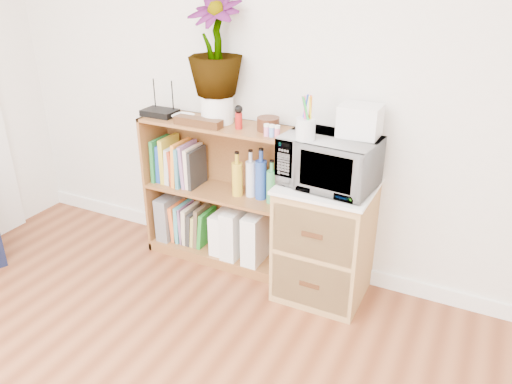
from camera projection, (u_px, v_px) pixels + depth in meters
The scene contains 21 objects.
skirting_board at pixel (276, 253), 3.38m from camera, with size 4.00×0.02×0.10m, color white.
bookshelf at pixel (219, 194), 3.23m from camera, with size 1.00×0.30×0.95m, color brown.
wicker_unit at pixel (324, 242), 2.92m from camera, with size 0.50×0.45×0.70m, color #9E7542.
microwave at pixel (329, 162), 2.70m from camera, with size 0.50×0.34×0.28m, color white.
pen_cup at pixel (305, 129), 2.57m from camera, with size 0.10×0.10×0.11m, color silver.
small_appliance at pixel (360, 121), 2.62m from camera, with size 0.21×0.18×0.17m, color silver.
router at pixel (160, 113), 3.17m from camera, with size 0.21×0.15×0.04m, color black.
white_bowl at pixel (183, 117), 3.09m from camera, with size 0.13×0.13×0.03m, color silver.
plant_pot at pixel (217, 109), 3.01m from camera, with size 0.20×0.20×0.17m, color white.
potted_plant at pixel (215, 46), 2.86m from camera, with size 0.32×0.32×0.57m, color #30692A.
trinket_box at pixel (198, 122), 2.97m from camera, with size 0.30×0.08×0.05m, color #3A200F.
kokeshi_doll at pixel (239, 121), 2.91m from camera, with size 0.04×0.04×0.10m, color maroon.
wooden_bowl at pixel (268, 124), 2.88m from camera, with size 0.13×0.13×0.08m, color #3A1D0F.
paint_jars at pixel (272, 132), 2.78m from camera, with size 0.11×0.04×0.06m, color pink.
file_box at pixel (171, 215), 3.50m from camera, with size 0.09×0.25×0.31m, color slate.
magazine_holder_left at pixel (222, 231), 3.32m from camera, with size 0.09×0.22×0.28m, color white.
magazine_holder_mid at pixel (236, 231), 3.27m from camera, with size 0.10×0.26×0.33m, color white.
magazine_holder_right at pixel (257, 236), 3.21m from camera, with size 0.11×0.27×0.34m, color white.
cookbooks at pixel (178, 163), 3.29m from camera, with size 0.31×0.20×0.30m.
liquor_bottles at pixel (267, 180), 3.02m from camera, with size 0.46×0.07×0.32m.
lower_books at pixel (192, 224), 3.43m from camera, with size 0.27×0.19×0.29m.
Camera 1 is at (1.17, -0.41, 1.84)m, focal length 35.00 mm.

